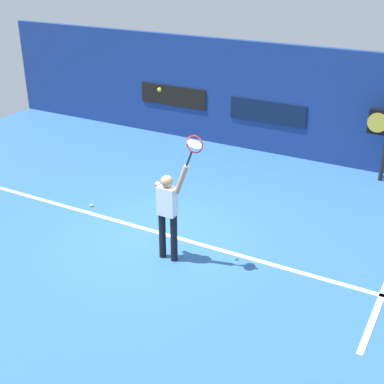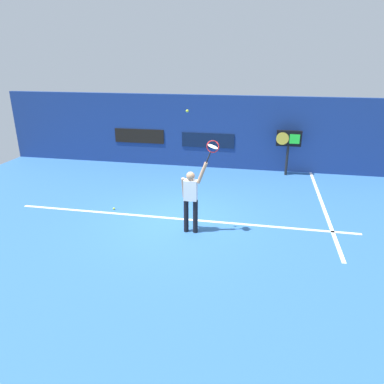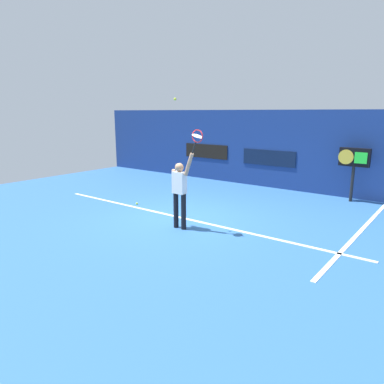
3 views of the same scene
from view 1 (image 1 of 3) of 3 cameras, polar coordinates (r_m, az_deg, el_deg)
name	(u,v)px [view 1 (image 1 of 3)]	position (r m, az deg, el deg)	size (l,w,h in m)	color
ground_plane	(163,237)	(10.81, -3.14, -4.86)	(18.00, 18.00, 0.00)	#2D609E
back_wall	(270,99)	(14.93, 8.29, 9.76)	(18.00, 0.20, 3.01)	navy
sponsor_banner_center	(267,112)	(14.91, 8.04, 8.41)	(2.20, 0.03, 0.60)	#0C1933
sponsor_banner_portside	(173,96)	(16.16, -2.03, 10.18)	(2.20, 0.03, 0.60)	black
court_baseline	(166,235)	(10.89, -2.81, -4.56)	(10.00, 0.10, 0.01)	white
tennis_player	(168,210)	(9.65, -2.60, -1.95)	(0.69, 0.31, 1.97)	black
tennis_racket	(194,146)	(8.86, 0.20, 4.93)	(0.40, 0.27, 0.62)	black
tennis_ball	(159,90)	(8.85, -3.50, 10.84)	(0.07, 0.07, 0.07)	#CCE033
spare_ball	(92,205)	(12.21, -10.65, -1.40)	(0.07, 0.07, 0.07)	#CCE033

